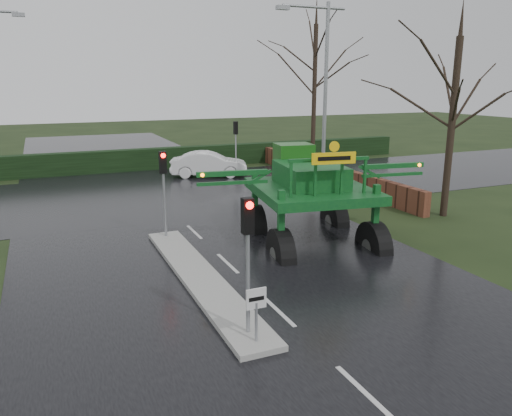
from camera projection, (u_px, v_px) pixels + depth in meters
name	position (u px, v px, depth m)	size (l,w,h in m)	color
ground	(278.00, 312.00, 13.62)	(140.00, 140.00, 0.00)	black
road_main	(182.00, 220.00, 22.51)	(14.00, 80.00, 0.02)	black
road_cross	(153.00, 194.00, 27.85)	(80.00, 12.00, 0.02)	black
median_island	(200.00, 277.00, 15.77)	(1.20, 10.00, 0.16)	gray
hedge_row	(128.00, 160.00, 34.79)	(44.00, 0.90, 1.50)	black
brick_wall	(317.00, 170.00, 31.74)	(0.40, 20.00, 1.20)	#592D1E
keep_left_sign	(256.00, 306.00, 11.52)	(0.50, 0.07, 1.35)	gray
traffic_signal_near	(248.00, 237.00, 11.58)	(0.26, 0.33, 3.52)	gray
traffic_signal_mid	(163.00, 176.00, 19.15)	(0.26, 0.33, 3.52)	gray
traffic_signal_far	(236.00, 136.00, 33.28)	(0.26, 0.33, 3.52)	gray
street_light_right	(321.00, 84.00, 25.97)	(3.85, 0.30, 10.00)	gray
tree_right_near	(454.00, 102.00, 22.09)	(5.60, 5.60, 9.64)	black
tree_right_far	(315.00, 76.00, 35.69)	(7.00, 7.00, 12.05)	black
crop_sprayer	(279.00, 189.00, 17.53)	(9.09, 6.27, 5.12)	black
white_sedan	(209.00, 177.00, 32.87)	(1.73, 4.95, 1.63)	white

